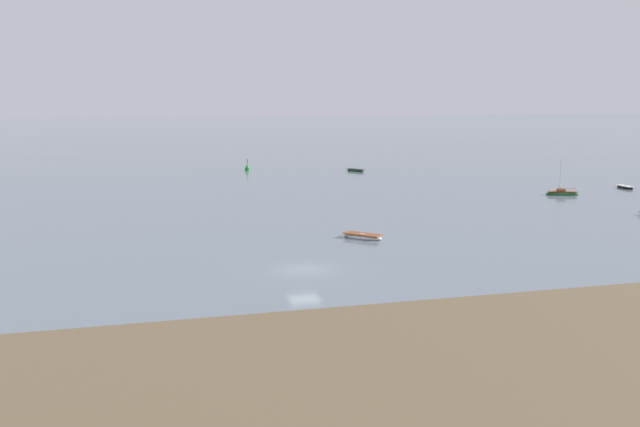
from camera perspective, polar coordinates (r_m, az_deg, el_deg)
ground_plane at (r=56.67m, az=-1.28°, el=-4.56°), size 800.00×800.00×0.00m
mudflat_shore at (r=33.38m, az=-0.95°, el=-14.63°), size 277.83×25.18×0.27m
rowboat_moored_0 at (r=68.96m, az=3.50°, el=-1.88°), size 3.87×3.99×0.65m
sailboat_moored_0 at (r=104.65m, az=19.04°, el=1.56°), size 4.82×2.82×5.16m
rowboat_moored_3 at (r=115.63m, az=23.48°, el=1.96°), size 1.39×3.58×0.56m
rowboat_moored_4 at (r=130.03m, az=2.91°, el=3.50°), size 3.16×3.93×0.60m
channel_buoy at (r=131.94m, az=-5.91°, el=3.68°), size 0.90×0.90×2.30m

